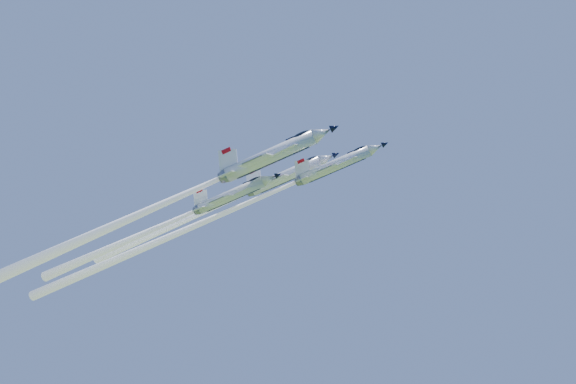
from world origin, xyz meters
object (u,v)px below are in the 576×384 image
at_px(jet_lead, 207,220).
at_px(jet_slot, 164,225).
at_px(jet_left, 219,205).
at_px(jet_right, 166,202).

relative_size(jet_lead, jet_slot, 1.44).
bearing_deg(jet_left, jet_lead, -0.66).
height_order(jet_right, jet_slot, jet_right).
bearing_deg(jet_left, jet_right, -22.58).
distance_m(jet_lead, jet_left, 5.84).
xyz_separation_m(jet_right, jet_slot, (-2.73, 3.43, -2.66)).
distance_m(jet_lead, jet_right, 7.41).
distance_m(jet_left, jet_slot, 10.00).
distance_m(jet_lead, jet_slot, 6.59).
height_order(jet_left, jet_right, jet_right).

